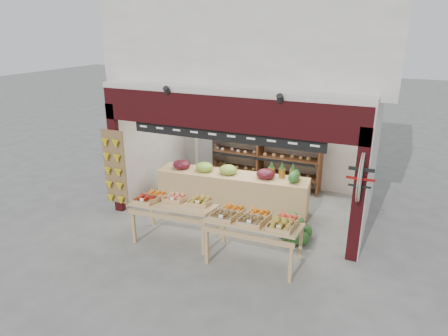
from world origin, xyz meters
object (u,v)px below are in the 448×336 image
back_shelving (260,143)px  watermelon_pile (295,231)px  mid_counter (231,190)px  refrigerator (210,151)px  display_table_left (171,202)px  display_table_right (255,220)px  cardboard_stack (176,186)px

back_shelving → watermelon_pile: (1.71, -2.67, -1.02)m
back_shelving → mid_counter: size_ratio=0.91×
refrigerator → display_table_left: (0.80, -3.56, -0.00)m
refrigerator → back_shelving: bearing=15.1°
watermelon_pile → mid_counter: bearing=154.8°
refrigerator → display_table_left: size_ratio=0.93×
mid_counter → display_table_right: 2.38m
watermelon_pile → display_table_left: bearing=-159.1°
mid_counter → back_shelving: bearing=86.6°
back_shelving → watermelon_pile: 3.33m
cardboard_stack → watermelon_pile: (3.51, -1.09, -0.03)m
back_shelving → cardboard_stack: (-1.81, -1.58, -0.98)m
display_table_left → display_table_right: size_ratio=0.99×
display_table_right → watermelon_pile: (0.52, 1.11, -0.66)m
back_shelving → refrigerator: 1.59m
mid_counter → display_table_right: mid_counter is taller
display_table_left → display_table_right: display_table_right is taller
back_shelving → cardboard_stack: 2.59m
cardboard_stack → display_table_right: 3.77m
mid_counter → display_table_left: mid_counter is taller
refrigerator → mid_counter: 2.30m
back_shelving → watermelon_pile: bearing=-57.4°
back_shelving → mid_counter: bearing=-93.4°
cardboard_stack → mid_counter: (1.70, -0.24, 0.26)m
back_shelving → display_table_right: (1.19, -3.78, -0.36)m
display_table_right → refrigerator: bearing=126.0°
cardboard_stack → display_table_left: 2.36m
display_table_left → back_shelving: bearing=78.5°
watermelon_pile → refrigerator: bearing=140.9°
back_shelving → cardboard_stack: size_ratio=3.36×
back_shelving → display_table_right: 3.97m
cardboard_stack → display_table_left: display_table_left is taller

